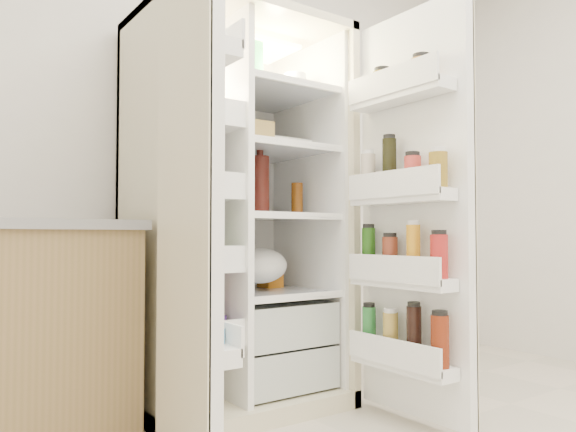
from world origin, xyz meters
TOP-DOWN VIEW (x-y plane):
  - wall_back at (0.00, 2.00)m, footprint 4.00×0.02m
  - refrigerator at (-0.16, 1.65)m, footprint 0.92×0.70m
  - freezer_door at (-0.68, 1.05)m, footprint 0.15×0.40m
  - fridge_door at (0.30, 0.96)m, footprint 0.17×0.58m

SIDE VIEW (x-z plane):
  - refrigerator at x=-0.16m, z-range -0.16..1.64m
  - fridge_door at x=0.30m, z-range 0.01..1.73m
  - freezer_door at x=-0.68m, z-range 0.03..1.75m
  - wall_back at x=0.00m, z-range 0.00..2.70m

